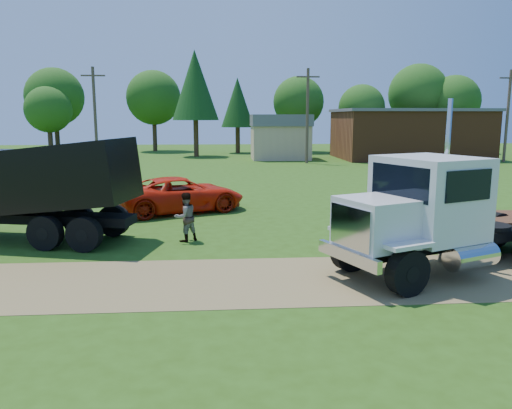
{
  "coord_description": "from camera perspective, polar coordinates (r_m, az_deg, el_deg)",
  "views": [
    {
      "loc": [
        -2.42,
        -13.14,
        4.44
      ],
      "look_at": [
        -1.26,
        2.97,
        1.6
      ],
      "focal_mm": 35.0,
      "sensor_mm": 36.0,
      "label": 1
    }
  ],
  "objects": [
    {
      "name": "orange_pickup",
      "position": [
        23.84,
        -8.59,
        1.15
      ],
      "size": [
        6.59,
        4.91,
        1.66
      ],
      "primitive_type": "imported",
      "rotation": [
        0.0,
        0.0,
        1.98
      ],
      "color": "red",
      "rests_on": "ground"
    },
    {
      "name": "utility_poles",
      "position": [
        48.87,
        5.9,
        10.24
      ],
      "size": [
        42.2,
        0.28,
        9.0
      ],
      "color": "#483629",
      "rests_on": "ground"
    },
    {
      "name": "tan_shed",
      "position": [
        53.56,
        2.79,
        7.8
      ],
      "size": [
        6.2,
        5.4,
        4.7
      ],
      "color": "tan",
      "rests_on": "ground"
    },
    {
      "name": "black_dump_truck",
      "position": [
        19.65,
        -24.83,
        2.08
      ],
      "size": [
        8.81,
        4.37,
        3.74
      ],
      "rotation": [
        0.0,
        0.0,
        -0.23
      ],
      "color": "black",
      "rests_on": "ground"
    },
    {
      "name": "spectator_b",
      "position": [
        18.11,
        -8.08,
        -1.43
      ],
      "size": [
        1.1,
        1.05,
        1.78
      ],
      "primitive_type": "imported",
      "rotation": [
        0.0,
        0.0,
        3.76
      ],
      "color": "#999999",
      "rests_on": "ground"
    },
    {
      "name": "ground",
      "position": [
        14.07,
        6.07,
        -8.47
      ],
      "size": [
        140.0,
        140.0,
        0.0
      ],
      "primitive_type": "plane",
      "color": "#2A4B10",
      "rests_on": "ground"
    },
    {
      "name": "white_semi_tractor",
      "position": [
        14.96,
        19.37,
        -1.15
      ],
      "size": [
        8.31,
        5.45,
        4.98
      ],
      "rotation": [
        0.0,
        0.0,
        0.4
      ],
      "color": "black",
      "rests_on": "ground"
    },
    {
      "name": "dirt_track",
      "position": [
        14.07,
        6.07,
        -8.45
      ],
      "size": [
        120.0,
        4.2,
        0.01
      ],
      "primitive_type": "cube",
      "color": "olive",
      "rests_on": "ground"
    },
    {
      "name": "brick_building",
      "position": [
        56.95,
        17.05,
        7.75
      ],
      "size": [
        15.4,
        10.4,
        5.3
      ],
      "color": "brown",
      "rests_on": "ground"
    },
    {
      "name": "tree_row",
      "position": [
        63.12,
        0.29,
        12.01
      ],
      "size": [
        56.0,
        15.69,
        11.81
      ],
      "color": "#352115",
      "rests_on": "ground"
    }
  ]
}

